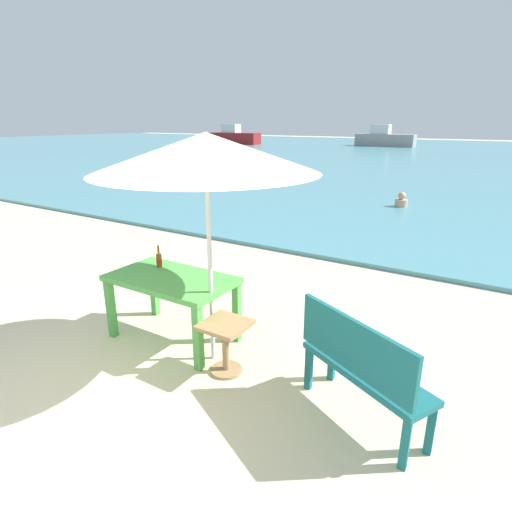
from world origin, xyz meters
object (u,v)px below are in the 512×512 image
(patio_umbrella, at_px, (206,153))
(side_table_wood, at_px, (226,340))
(bench_teal_center, at_px, (360,364))
(swimmer_person, at_px, (401,201))
(boat_cargo_ship, at_px, (384,138))
(beer_bottle_amber, at_px, (159,259))
(picnic_table_green, at_px, (172,286))
(boat_sailboat, at_px, (235,137))

(patio_umbrella, relative_size, side_table_wood, 4.26)
(bench_teal_center, relative_size, swimmer_person, 3.01)
(side_table_wood, bearing_deg, boat_cargo_ship, 103.21)
(beer_bottle_amber, xyz_separation_m, swimmer_person, (0.78, 8.63, -0.61))
(beer_bottle_amber, bearing_deg, picnic_table_green, -26.94)
(side_table_wood, bearing_deg, bench_teal_center, 0.07)
(swimmer_person, bearing_deg, boat_sailboat, 132.91)
(patio_umbrella, bearing_deg, swimmer_person, 91.24)
(bench_teal_center, distance_m, boat_sailboat, 40.85)
(patio_umbrella, height_order, side_table_wood, patio_umbrella)
(picnic_table_green, xyz_separation_m, patio_umbrella, (0.63, -0.10, 1.47))
(picnic_table_green, xyz_separation_m, boat_sailboat, (-21.84, 32.77, 0.13))
(patio_umbrella, height_order, bench_teal_center, patio_umbrella)
(picnic_table_green, relative_size, boat_cargo_ship, 0.26)
(picnic_table_green, relative_size, swimmer_person, 3.41)
(picnic_table_green, xyz_separation_m, boat_cargo_ship, (-7.79, 36.79, 0.12))
(patio_umbrella, bearing_deg, picnic_table_green, 170.81)
(boat_sailboat, bearing_deg, picnic_table_green, -56.32)
(picnic_table_green, relative_size, side_table_wood, 2.59)
(picnic_table_green, relative_size, patio_umbrella, 0.61)
(patio_umbrella, xyz_separation_m, swimmer_person, (-0.19, 8.90, -1.88))
(side_table_wood, height_order, boat_sailboat, boat_sailboat)
(bench_teal_center, xyz_separation_m, boat_cargo_ship, (-10.02, 37.02, 0.23))
(side_table_wood, bearing_deg, picnic_table_green, 165.60)
(patio_umbrella, bearing_deg, bench_teal_center, -4.49)
(bench_teal_center, bearing_deg, beer_bottle_amber, 171.12)
(beer_bottle_amber, bearing_deg, boat_sailboat, 123.40)
(bench_teal_center, bearing_deg, side_table_wood, -179.93)
(boat_cargo_ship, xyz_separation_m, boat_sailboat, (-14.05, -4.02, 0.00))
(picnic_table_green, height_order, side_table_wood, picnic_table_green)
(beer_bottle_amber, bearing_deg, bench_teal_center, -8.88)
(patio_umbrella, bearing_deg, boat_cargo_ship, 102.87)
(bench_teal_center, height_order, swimmer_person, bench_teal_center)
(picnic_table_green, bearing_deg, bench_teal_center, -5.84)
(swimmer_person, relative_size, boat_cargo_ship, 0.08)
(picnic_table_green, relative_size, boat_sailboat, 0.26)
(boat_cargo_ship, bearing_deg, beer_bottle_amber, -78.50)
(boat_sailboat, bearing_deg, boat_cargo_ship, 15.96)
(picnic_table_green, height_order, patio_umbrella, patio_umbrella)
(beer_bottle_amber, relative_size, boat_sailboat, 0.05)
(side_table_wood, bearing_deg, boat_sailboat, 124.56)
(patio_umbrella, relative_size, boat_cargo_ship, 0.43)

